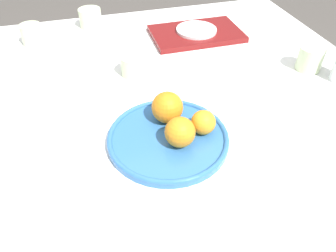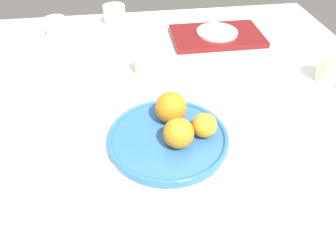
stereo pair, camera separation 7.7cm
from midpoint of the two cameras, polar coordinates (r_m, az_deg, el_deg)
ground_plane at (r=1.61m, az=-2.71°, el=-15.03°), size 12.00×12.00×0.00m
table at (r=1.31m, az=-3.25°, el=-5.45°), size 1.33×1.01×0.78m
fruit_platter at (r=0.80m, az=-2.77°, el=-2.22°), size 0.30×0.30×0.02m
orange_0 at (r=0.75m, az=-0.82°, el=-1.20°), size 0.07×0.07×0.07m
orange_1 at (r=0.79m, az=3.41°, el=0.53°), size 0.06×0.06×0.06m
orange_2 at (r=0.82m, az=-2.82°, el=3.15°), size 0.08×0.08×0.08m
serving_tray at (r=1.29m, az=3.16°, el=15.72°), size 0.33×0.21×0.02m
side_plate at (r=1.28m, az=3.18°, el=16.32°), size 0.15×0.15×0.01m
cup_0 at (r=1.05m, az=-8.23°, el=10.28°), size 0.08×0.08×0.06m
cup_1 at (r=1.33m, az=-24.24°, el=14.29°), size 0.07×0.07×0.07m
cup_2 at (r=1.14m, az=21.75°, el=10.76°), size 0.08×0.08×0.08m
cup_3 at (r=1.39m, az=-14.99°, el=17.66°), size 0.09×0.09×0.07m
napkin at (r=0.99m, az=-19.46°, el=4.15°), size 0.15×0.15×0.01m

